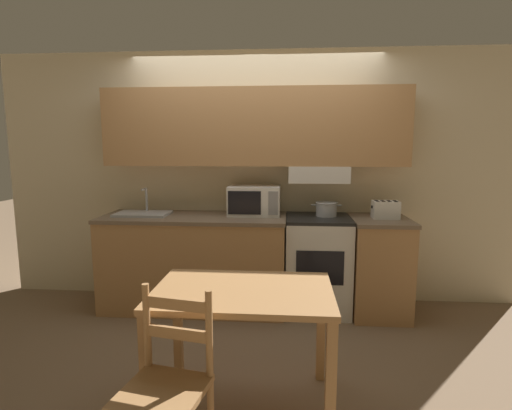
{
  "coord_description": "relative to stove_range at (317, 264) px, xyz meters",
  "views": [
    {
      "loc": [
        0.33,
        -4.1,
        1.6
      ],
      "look_at": [
        0.05,
        -0.58,
        1.08
      ],
      "focal_mm": 28.0,
      "sensor_mm": 36.0,
      "label": 1
    }
  ],
  "objects": [
    {
      "name": "toaster",
      "position": [
        0.62,
        -0.02,
        0.55
      ],
      "size": [
        0.25,
        0.16,
        0.16
      ],
      "color": "white",
      "rests_on": "lower_counter_right_stub"
    },
    {
      "name": "ground_plane",
      "position": [
        -0.63,
        0.3,
        -0.46
      ],
      "size": [
        16.0,
        16.0,
        0.0
      ],
      "primitive_type": "plane",
      "color": "#7F664C"
    },
    {
      "name": "microwave",
      "position": [
        -0.62,
        0.09,
        0.61
      ],
      "size": [
        0.5,
        0.37,
        0.28
      ],
      "color": "white",
      "rests_on": "lower_counter_main"
    },
    {
      "name": "stove_range",
      "position": [
        0.0,
        0.0,
        0.0
      ],
      "size": [
        0.61,
        0.61,
        0.93
      ],
      "color": "white",
      "rests_on": "ground_plane"
    },
    {
      "name": "chair_left_of_table",
      "position": [
        -0.87,
        -2.08,
        -0.01
      ],
      "size": [
        0.44,
        0.44,
        0.91
      ],
      "rotation": [
        0.0,
        0.0,
        -0.19
      ],
      "color": "#B27F4C",
      "rests_on": "ground_plane"
    },
    {
      "name": "dining_table",
      "position": [
        -0.56,
        -1.52,
        0.18
      ],
      "size": [
        1.07,
        0.71,
        0.75
      ],
      "color": "#B27F4C",
      "rests_on": "ground_plane"
    },
    {
      "name": "cooking_pot",
      "position": [
        0.08,
        0.06,
        0.54
      ],
      "size": [
        0.29,
        0.21,
        0.14
      ],
      "color": "#B7BABF",
      "rests_on": "stove_range"
    },
    {
      "name": "wall_back",
      "position": [
        -0.61,
        0.23,
        1.06
      ],
      "size": [
        5.34,
        0.38,
        2.55
      ],
      "color": "beige",
      "rests_on": "ground_plane"
    },
    {
      "name": "lower_counter_main",
      "position": [
        -1.21,
        -0.02,
        0.0
      ],
      "size": [
        1.8,
        0.67,
        0.93
      ],
      "color": "tan",
      "rests_on": "ground_plane"
    },
    {
      "name": "lower_counter_right_stub",
      "position": [
        0.58,
        -0.02,
        0.0
      ],
      "size": [
        0.54,
        0.67,
        0.93
      ],
      "color": "tan",
      "rests_on": "ground_plane"
    },
    {
      "name": "sink_basin",
      "position": [
        -1.72,
        -0.02,
        0.48
      ],
      "size": [
        0.52,
        0.33,
        0.26
      ],
      "color": "#B7BABF",
      "rests_on": "lower_counter_main"
    }
  ]
}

